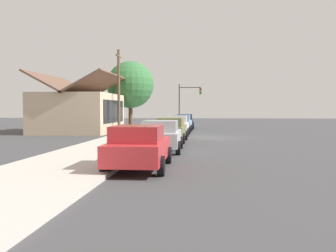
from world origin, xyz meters
TOP-DOWN VIEW (x-y plane):
  - ground_plane at (0.00, 0.00)m, footprint 120.00×120.00m
  - sidewalk_curb at (0.00, 5.60)m, footprint 60.00×4.20m
  - car_cherry at (-15.52, 2.83)m, footprint 4.72×2.12m
  - car_silver at (-9.72, 2.69)m, footprint 4.73×2.14m
  - car_olive at (-3.97, 2.68)m, footprint 4.75×2.02m
  - car_ivory at (2.18, 2.69)m, footprint 4.52×1.94m
  - car_skyblue at (8.08, 2.69)m, footprint 4.74×2.04m
  - car_navy at (13.72, 2.70)m, footprint 4.88×2.19m
  - storefront_building at (5.51, 11.98)m, footprint 9.71×6.72m
  - shade_tree at (12.47, 8.56)m, footprint 5.10×5.10m
  - traffic_light_main at (18.26, 2.54)m, footprint 0.37×2.79m
  - utility_pole_wooden at (5.09, 8.20)m, footprint 1.80×0.24m
  - fire_hydrant_red at (-4.35, 4.20)m, footprint 0.22×0.22m

SIDE VIEW (x-z plane):
  - ground_plane at x=0.00m, z-range 0.00..0.00m
  - sidewalk_curb at x=0.00m, z-range 0.00..0.16m
  - fire_hydrant_red at x=-4.35m, z-range 0.14..0.85m
  - car_ivory at x=2.18m, z-range 0.02..1.61m
  - car_olive at x=-3.97m, z-range 0.02..1.61m
  - car_skyblue at x=8.08m, z-range 0.02..1.61m
  - car_cherry at x=-15.52m, z-range 0.02..1.61m
  - car_silver at x=-9.72m, z-range 0.02..1.61m
  - car_navy at x=13.72m, z-range 0.02..1.61m
  - storefront_building at x=5.51m, z-range -0.77..4.62m
  - traffic_light_main at x=18.26m, z-range 0.89..6.09m
  - utility_pole_wooden at x=5.09m, z-range 0.18..7.68m
  - shade_tree at x=12.47m, z-range 1.11..8.47m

